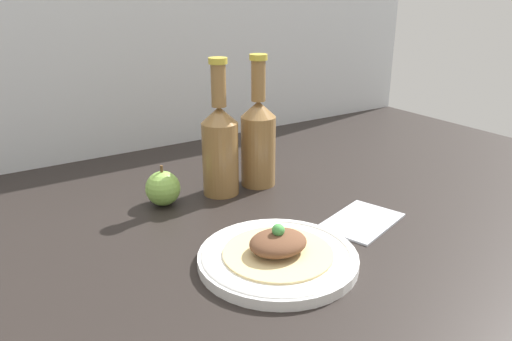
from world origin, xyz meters
The scene contains 7 objects.
ground_plane centered at (0.00, 0.00, -2.00)cm, with size 180.00×110.00×4.00cm, color black.
plate centered at (-8.21, -16.05, 1.09)cm, with size 25.65×25.65×2.05cm.
plated_food centered at (-8.21, -16.05, 3.20)cm, with size 17.69×17.69×5.29cm.
cider_bottle_left centered at (-1.57, 14.32, 10.64)cm, with size 7.60×7.60×28.65cm.
cider_bottle_right centered at (7.94, 14.32, 10.64)cm, with size 7.60×7.60×28.65cm.
apple centered at (-14.33, 15.37, 3.54)cm, with size 7.06×7.06×8.41cm.
napkin centered at (13.62, -12.52, 0.40)cm, with size 18.24×14.90×0.80cm.
Camera 1 is at (-49.14, -72.65, 41.86)cm, focal length 35.00 mm.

